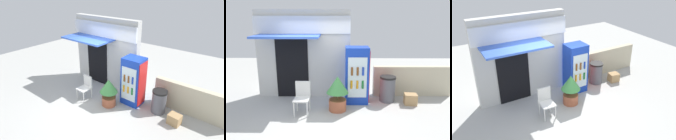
# 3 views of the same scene
# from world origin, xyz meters

# --- Properties ---
(ground) EXTENTS (16.00, 16.00, 0.00)m
(ground) POSITION_xyz_m (0.00, 0.00, 0.00)
(ground) COLOR #B2B2AD
(storefront_building) EXTENTS (2.99, 1.27, 2.80)m
(storefront_building) POSITION_xyz_m (-0.65, 1.57, 1.47)
(storefront_building) COLOR silver
(storefront_building) RESTS_ON ground
(drink_cooler) EXTENTS (0.71, 0.64, 1.72)m
(drink_cooler) POSITION_xyz_m (1.07, 1.03, 0.86)
(drink_cooler) COLOR #1438B2
(drink_cooler) RESTS_ON ground
(plastic_chair) EXTENTS (0.42, 0.47, 0.88)m
(plastic_chair) POSITION_xyz_m (-0.47, 0.23, 0.50)
(plastic_chair) COLOR silver
(plastic_chair) RESTS_ON ground
(potted_plant_near_shop) EXTENTS (0.62, 0.62, 1.00)m
(potted_plant_near_shop) POSITION_xyz_m (0.49, 0.40, 0.58)
(potted_plant_near_shop) COLOR #AD5B3D
(potted_plant_near_shop) RESTS_ON ground
(trash_bin) EXTENTS (0.49, 0.49, 0.80)m
(trash_bin) POSITION_xyz_m (2.04, 1.11, 0.40)
(trash_bin) COLOR #595960
(trash_bin) RESTS_ON ground
(stone_boundary_wall) EXTENTS (2.56, 0.21, 1.00)m
(stone_boundary_wall) POSITION_xyz_m (2.94, 1.64, 0.50)
(stone_boundary_wall) COLOR beige
(stone_boundary_wall) RESTS_ON ground
(cardboard_box) EXTENTS (0.39, 0.35, 0.33)m
(cardboard_box) POSITION_xyz_m (2.69, 0.85, 0.16)
(cardboard_box) COLOR tan
(cardboard_box) RESTS_ON ground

